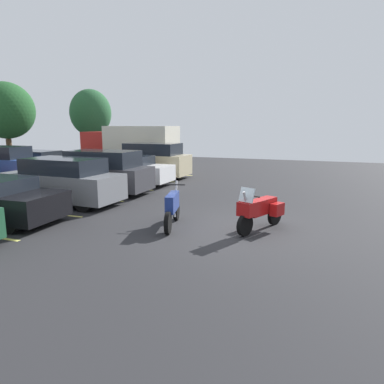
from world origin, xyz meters
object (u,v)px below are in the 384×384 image
(motorcycle_touring, at_px, (260,210))
(car_white, at_px, (126,170))
(car_champagne, at_px, (149,161))
(car_far_tan, at_px, (33,163))
(box_truck, at_px, (131,147))
(motorcycle_second, at_px, (172,208))
(car_grey, at_px, (63,181))
(car_charcoal, at_px, (100,172))

(motorcycle_touring, bearing_deg, car_white, 53.65)
(motorcycle_touring, bearing_deg, car_champagne, 43.17)
(car_far_tan, bearing_deg, motorcycle_touring, -114.25)
(box_truck, bearing_deg, car_far_tan, 137.20)
(motorcycle_second, relative_size, car_grey, 0.44)
(motorcycle_touring, xyz_separation_m, car_far_tan, (6.68, 14.82, 0.12))
(car_far_tan, bearing_deg, car_champagne, -75.96)
(car_far_tan, relative_size, box_truck, 0.76)
(car_champagne, bearing_deg, box_truck, 44.73)
(car_champagne, height_order, box_truck, box_truck)
(car_champagne, distance_m, box_truck, 3.95)
(motorcycle_touring, distance_m, car_champagne, 11.54)
(box_truck, bearing_deg, car_grey, -164.00)
(car_white, height_order, box_truck, box_truck)
(car_grey, distance_m, car_white, 4.87)
(car_far_tan, xyz_separation_m, box_truck, (4.51, -4.18, 0.83))
(car_white, bearing_deg, car_far_tan, 82.67)
(motorcycle_second, bearing_deg, car_charcoal, 54.04)
(motorcycle_touring, bearing_deg, box_truck, 43.57)
(car_grey, height_order, car_white, car_grey)
(car_charcoal, bearing_deg, car_grey, 179.68)
(car_grey, relative_size, box_truck, 0.74)
(box_truck, bearing_deg, motorcycle_second, -145.10)
(motorcycle_second, bearing_deg, car_champagne, 31.21)
(car_charcoal, xyz_separation_m, box_truck, (7.91, 2.96, 0.64))
(car_charcoal, relative_size, car_champagne, 0.97)
(motorcycle_second, xyz_separation_m, box_truck, (11.67, 8.14, 0.99))
(car_grey, distance_m, car_far_tan, 9.16)
(car_charcoal, distance_m, car_white, 2.52)
(motorcycle_touring, xyz_separation_m, car_grey, (0.92, 7.70, 0.26))
(motorcycle_touring, distance_m, car_grey, 7.75)
(motorcycle_second, xyz_separation_m, car_charcoal, (3.76, 5.18, 0.36))
(motorcycle_touring, xyz_separation_m, car_charcoal, (3.28, 7.68, 0.32))
(motorcycle_second, distance_m, car_white, 8.24)
(motorcycle_second, relative_size, car_charcoal, 0.44)
(motorcycle_second, height_order, car_charcoal, car_charcoal)
(car_champagne, bearing_deg, car_charcoal, -177.69)
(car_white, xyz_separation_m, car_far_tan, (0.90, 6.96, 0.01))
(motorcycle_second, bearing_deg, car_grey, 74.95)
(car_white, height_order, car_champagne, car_champagne)
(motorcycle_touring, height_order, car_far_tan, car_far_tan)
(motorcycle_touring, relative_size, car_charcoal, 0.42)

